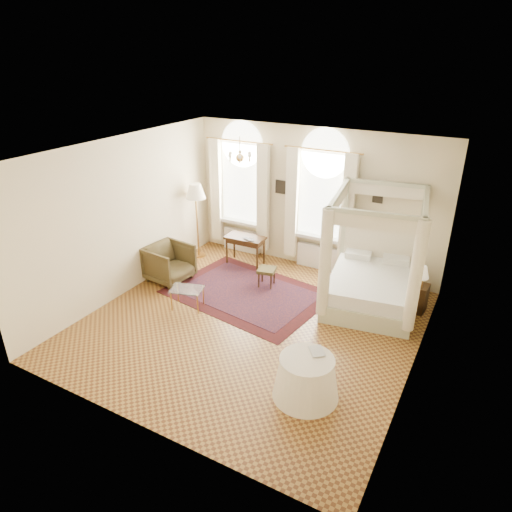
{
  "coord_description": "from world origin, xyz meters",
  "views": [
    {
      "loc": [
        3.68,
        -6.46,
        4.88
      ],
      "look_at": [
        -0.1,
        0.4,
        1.26
      ],
      "focal_mm": 32.0,
      "sensor_mm": 36.0,
      "label": 1
    }
  ],
  "objects_px": {
    "canopy_bed": "(371,281)",
    "writing_desk": "(245,241)",
    "coffee_table": "(187,291)",
    "armchair": "(169,263)",
    "floor_lamp": "(196,195)",
    "side_table": "(306,378)",
    "nightstand": "(416,297)",
    "stool": "(267,271)"
  },
  "relations": [
    {
      "from": "canopy_bed",
      "to": "writing_desk",
      "type": "bearing_deg",
      "value": 171.97
    },
    {
      "from": "canopy_bed",
      "to": "armchair",
      "type": "relative_size",
      "value": 2.63
    },
    {
      "from": "stool",
      "to": "armchair",
      "type": "distance_m",
      "value": 2.22
    },
    {
      "from": "coffee_table",
      "to": "writing_desk",
      "type": "bearing_deg",
      "value": 90.38
    },
    {
      "from": "coffee_table",
      "to": "side_table",
      "type": "relative_size",
      "value": 0.73
    },
    {
      "from": "nightstand",
      "to": "stool",
      "type": "bearing_deg",
      "value": -170.07
    },
    {
      "from": "coffee_table",
      "to": "side_table",
      "type": "xyz_separation_m",
      "value": [
        3.13,
        -1.23,
        -0.05
      ]
    },
    {
      "from": "writing_desk",
      "to": "coffee_table",
      "type": "distance_m",
      "value": 2.38
    },
    {
      "from": "nightstand",
      "to": "coffee_table",
      "type": "relative_size",
      "value": 0.78
    },
    {
      "from": "canopy_bed",
      "to": "writing_desk",
      "type": "xyz_separation_m",
      "value": [
        -3.22,
        0.45,
        0.07
      ]
    },
    {
      "from": "writing_desk",
      "to": "side_table",
      "type": "height_order",
      "value": "writing_desk"
    },
    {
      "from": "writing_desk",
      "to": "armchair",
      "type": "height_order",
      "value": "armchair"
    },
    {
      "from": "floor_lamp",
      "to": "side_table",
      "type": "bearing_deg",
      "value": -37.78
    },
    {
      "from": "stool",
      "to": "coffee_table",
      "type": "relative_size",
      "value": 0.6
    },
    {
      "from": "nightstand",
      "to": "side_table",
      "type": "bearing_deg",
      "value": -105.68
    },
    {
      "from": "floor_lamp",
      "to": "nightstand",
      "type": "bearing_deg",
      "value": -0.49
    },
    {
      "from": "armchair",
      "to": "side_table",
      "type": "height_order",
      "value": "armchair"
    },
    {
      "from": "nightstand",
      "to": "side_table",
      "type": "height_order",
      "value": "side_table"
    },
    {
      "from": "nightstand",
      "to": "floor_lamp",
      "type": "relative_size",
      "value": 0.31
    },
    {
      "from": "floor_lamp",
      "to": "side_table",
      "type": "relative_size",
      "value": 1.86
    },
    {
      "from": "canopy_bed",
      "to": "coffee_table",
      "type": "xyz_separation_m",
      "value": [
        -3.21,
        -1.92,
        -0.14
      ]
    },
    {
      "from": "coffee_table",
      "to": "side_table",
      "type": "bearing_deg",
      "value": -21.46
    },
    {
      "from": "canopy_bed",
      "to": "coffee_table",
      "type": "bearing_deg",
      "value": -149.1
    },
    {
      "from": "writing_desk",
      "to": "coffee_table",
      "type": "relative_size",
      "value": 1.3
    },
    {
      "from": "writing_desk",
      "to": "side_table",
      "type": "bearing_deg",
      "value": -48.88
    },
    {
      "from": "writing_desk",
      "to": "side_table",
      "type": "relative_size",
      "value": 0.95
    },
    {
      "from": "side_table",
      "to": "writing_desk",
      "type": "bearing_deg",
      "value": 131.12
    },
    {
      "from": "writing_desk",
      "to": "coffee_table",
      "type": "height_order",
      "value": "writing_desk"
    },
    {
      "from": "canopy_bed",
      "to": "coffee_table",
      "type": "height_order",
      "value": "canopy_bed"
    },
    {
      "from": "canopy_bed",
      "to": "floor_lamp",
      "type": "relative_size",
      "value": 1.28
    },
    {
      "from": "floor_lamp",
      "to": "stool",
      "type": "bearing_deg",
      "value": -14.63
    },
    {
      "from": "stool",
      "to": "side_table",
      "type": "height_order",
      "value": "side_table"
    },
    {
      "from": "canopy_bed",
      "to": "armchair",
      "type": "xyz_separation_m",
      "value": [
        -4.3,
        -1.11,
        -0.12
      ]
    },
    {
      "from": "floor_lamp",
      "to": "side_table",
      "type": "distance_m",
      "value": 5.72
    },
    {
      "from": "nightstand",
      "to": "floor_lamp",
      "type": "xyz_separation_m",
      "value": [
        -5.36,
        0.05,
        1.32
      ]
    },
    {
      "from": "nightstand",
      "to": "stool",
      "type": "xyz_separation_m",
      "value": [
        -3.1,
        -0.54,
        0.07
      ]
    },
    {
      "from": "floor_lamp",
      "to": "side_table",
      "type": "xyz_separation_m",
      "value": [
        4.41,
        -3.42,
        -1.27
      ]
    },
    {
      "from": "coffee_table",
      "to": "side_table",
      "type": "distance_m",
      "value": 3.36
    },
    {
      "from": "stool",
      "to": "coffee_table",
      "type": "xyz_separation_m",
      "value": [
        -0.97,
        -1.6,
        0.04
      ]
    },
    {
      "from": "armchair",
      "to": "floor_lamp",
      "type": "relative_size",
      "value": 0.49
    },
    {
      "from": "canopy_bed",
      "to": "stool",
      "type": "xyz_separation_m",
      "value": [
        -2.23,
        -0.32,
        -0.18
      ]
    },
    {
      "from": "canopy_bed",
      "to": "armchair",
      "type": "height_order",
      "value": "canopy_bed"
    }
  ]
}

